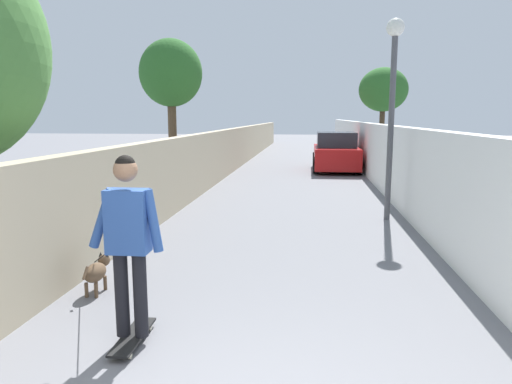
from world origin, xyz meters
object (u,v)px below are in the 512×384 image
object	(u,v)px
tree_right_far	(383,90)
person_skateboarder	(128,232)
skateboard	(133,337)
car_near	(336,153)
lamp_post	(393,83)
tree_left_mid	(171,74)
dog	(97,271)

from	to	relation	value
tree_right_far	person_skateboarder	bearing A→B (deg)	164.45
skateboard	car_near	distance (m)	15.04
tree_right_far	skateboard	world-z (taller)	tree_right_far
tree_right_far	car_near	size ratio (longest dim) A/B	1.12
lamp_post	car_near	xyz separation A→B (m)	(8.92, 0.60, -2.10)
tree_left_mid	skateboard	xyz separation A→B (m)	(-11.46, -2.99, -3.46)
dog	tree_right_far	bearing A→B (deg)	-19.57
tree_left_mid	dog	bearing A→B (deg)	-168.60
lamp_post	dog	distance (m)	6.78
tree_left_mid	person_skateboarder	xyz separation A→B (m)	(-11.46, -2.99, -2.44)
tree_right_far	tree_left_mid	bearing A→B (deg)	127.40
tree_right_far	skateboard	bearing A→B (deg)	164.45
tree_right_far	dog	xyz separation A→B (m)	(-16.26, 5.78, -3.02)
tree_left_mid	skateboard	bearing A→B (deg)	-165.38
tree_right_far	lamp_post	xyz separation A→B (m)	(-11.60, 1.56, -0.48)
lamp_post	car_near	size ratio (longest dim) A/B	1.07
tree_right_far	dog	world-z (taller)	tree_right_far
tree_right_far	car_near	bearing A→B (deg)	141.19
lamp_post	person_skateboarder	world-z (taller)	lamp_post
lamp_post	person_skateboarder	size ratio (longest dim) A/B	2.37
person_skateboarder	car_near	world-z (taller)	person_skateboarder
dog	skateboard	bearing A→B (deg)	-142.54
tree_right_far	skateboard	size ratio (longest dim) A/B	5.34
car_near	lamp_post	bearing A→B (deg)	-176.15
tree_right_far	car_near	xyz separation A→B (m)	(-2.68, 2.16, -2.58)
tree_left_mid	lamp_post	xyz separation A→B (m)	(-5.60, -6.29, -0.72)
tree_left_mid	person_skateboarder	distance (m)	12.09
tree_left_mid	lamp_post	bearing A→B (deg)	-131.66
skateboard	tree_left_mid	bearing A→B (deg)	14.62
lamp_post	car_near	distance (m)	9.18
person_skateboarder	dog	world-z (taller)	person_skateboarder
dog	person_skateboarder	bearing A→B (deg)	-142.54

